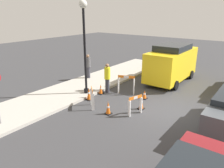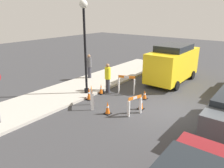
{
  "view_description": "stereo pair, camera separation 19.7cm",
  "coord_description": "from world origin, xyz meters",
  "px_view_note": "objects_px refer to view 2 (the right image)",
  "views": [
    {
      "loc": [
        -9.83,
        -3.44,
        4.73
      ],
      "look_at": [
        -0.9,
        3.18,
        1.0
      ],
      "focal_mm": 35.0,
      "sensor_mm": 36.0,
      "label": 1
    },
    {
      "loc": [
        -9.71,
        -3.6,
        4.73
      ],
      "look_at": [
        -0.9,
        3.18,
        1.0
      ],
      "focal_mm": 35.0,
      "sensor_mm": 36.0,
      "label": 2
    }
  ],
  "objects_px": {
    "person_pedestrian": "(89,65)",
    "streetlamp_post": "(85,36)",
    "work_van": "(173,62)",
    "person_worker": "(108,77)"
  },
  "relations": [
    {
      "from": "person_pedestrian",
      "to": "person_worker",
      "type": "bearing_deg",
      "value": 66.49
    },
    {
      "from": "streetlamp_post",
      "to": "work_van",
      "type": "xyz_separation_m",
      "value": [
        5.47,
        -2.95,
        -2.05
      ]
    },
    {
      "from": "streetlamp_post",
      "to": "work_van",
      "type": "relative_size",
      "value": 1.06
    },
    {
      "from": "streetlamp_post",
      "to": "person_worker",
      "type": "relative_size",
      "value": 2.89
    },
    {
      "from": "streetlamp_post",
      "to": "person_pedestrian",
      "type": "xyz_separation_m",
      "value": [
        2.33,
        1.96,
        -2.41
      ]
    },
    {
      "from": "person_pedestrian",
      "to": "streetlamp_post",
      "type": "bearing_deg",
      "value": 41.21
    },
    {
      "from": "work_van",
      "to": "person_worker",
      "type": "bearing_deg",
      "value": 152.85
    },
    {
      "from": "person_worker",
      "to": "streetlamp_post",
      "type": "bearing_deg",
      "value": -90.85
    },
    {
      "from": "person_pedestrian",
      "to": "work_van",
      "type": "distance_m",
      "value": 5.84
    },
    {
      "from": "streetlamp_post",
      "to": "work_van",
      "type": "distance_m",
      "value": 6.55
    }
  ]
}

